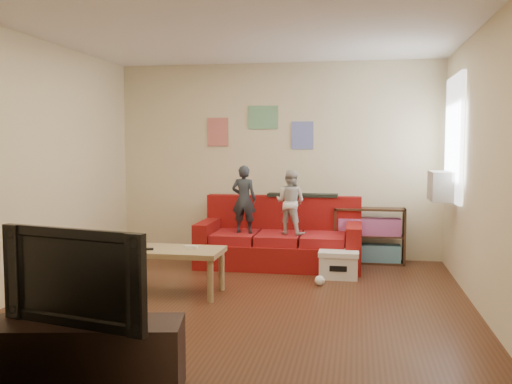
% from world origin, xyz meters
% --- Properties ---
extents(room_shell, '(4.52, 5.02, 2.72)m').
position_xyz_m(room_shell, '(0.00, 0.00, 1.35)').
color(room_shell, '#4F2A18').
rests_on(room_shell, ground).
extents(sofa, '(2.08, 0.96, 0.92)m').
position_xyz_m(sofa, '(0.13, 1.92, 0.31)').
color(sofa, maroon).
rests_on(sofa, ground).
extents(child_a, '(0.33, 0.23, 0.87)m').
position_xyz_m(child_a, '(-0.33, 1.74, 0.87)').
color(child_a, '#262C32').
rests_on(child_a, sofa).
extents(child_b, '(0.48, 0.42, 0.82)m').
position_xyz_m(child_b, '(0.27, 1.74, 0.85)').
color(child_b, silver).
rests_on(child_b, sofa).
extents(coffee_table, '(1.07, 0.59, 0.48)m').
position_xyz_m(coffee_table, '(-0.81, 0.27, 0.41)').
color(coffee_table, tan).
rests_on(coffee_table, ground).
extents(remote, '(0.19, 0.11, 0.02)m').
position_xyz_m(remote, '(-1.06, 0.15, 0.49)').
color(remote, black).
rests_on(remote, coffee_table).
extents(game_controller, '(0.15, 0.05, 0.03)m').
position_xyz_m(game_controller, '(-0.61, 0.32, 0.50)').
color(game_controller, white).
rests_on(game_controller, coffee_table).
extents(bookshelf, '(0.92, 0.28, 0.74)m').
position_xyz_m(bookshelf, '(1.27, 2.24, 0.33)').
color(bookshelf, '#3F2919').
rests_on(bookshelf, ground).
extents(window, '(0.04, 1.08, 1.48)m').
position_xyz_m(window, '(2.22, 1.65, 1.64)').
color(window, white).
rests_on(window, room_shell).
extents(ac_unit, '(0.28, 0.55, 0.35)m').
position_xyz_m(ac_unit, '(2.10, 1.65, 1.08)').
color(ac_unit, '#B7B2A3').
rests_on(ac_unit, window).
extents(artwork_left, '(0.30, 0.01, 0.40)m').
position_xyz_m(artwork_left, '(-0.85, 2.48, 1.75)').
color(artwork_left, '#D87266').
rests_on(artwork_left, room_shell).
extents(artwork_center, '(0.42, 0.01, 0.32)m').
position_xyz_m(artwork_center, '(-0.20, 2.48, 1.95)').
color(artwork_center, '#72B27F').
rests_on(artwork_center, room_shell).
extents(artwork_right, '(0.30, 0.01, 0.38)m').
position_xyz_m(artwork_right, '(0.35, 2.48, 1.70)').
color(artwork_right, '#727FCC').
rests_on(artwork_right, room_shell).
extents(file_box, '(0.47, 0.36, 0.32)m').
position_xyz_m(file_box, '(0.90, 1.31, 0.16)').
color(file_box, white).
rests_on(file_box, ground).
extents(tv_stand, '(1.28, 0.63, 0.46)m').
position_xyz_m(tv_stand, '(-0.58, -2.12, 0.23)').
color(tv_stand, black).
rests_on(tv_stand, ground).
extents(television, '(1.07, 0.38, 0.61)m').
position_xyz_m(television, '(-0.58, -2.12, 0.76)').
color(television, black).
rests_on(television, tv_stand).
extents(tissue, '(0.11, 0.11, 0.11)m').
position_xyz_m(tissue, '(0.71, 0.91, 0.06)').
color(tissue, white).
rests_on(tissue, ground).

